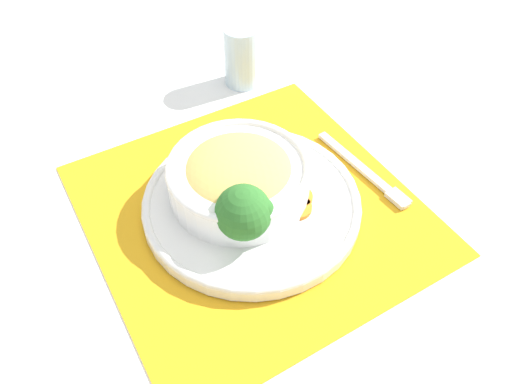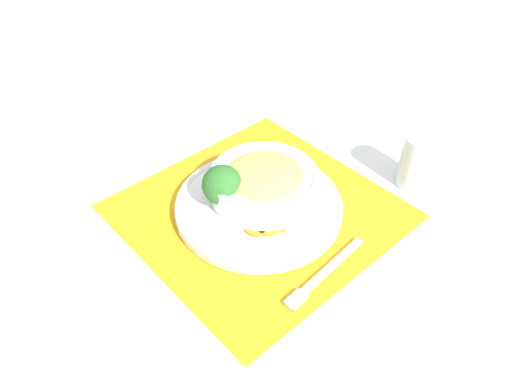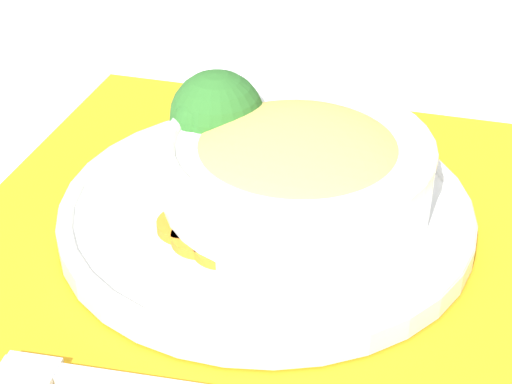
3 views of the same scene
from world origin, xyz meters
name	(u,v)px [view 1 (image 1 of 3)]	position (x,y,z in m)	size (l,w,h in m)	color
ground_plane	(252,209)	(0.00, 0.00, 0.00)	(4.00, 4.00, 0.00)	white
placemat	(252,208)	(0.00, 0.00, 0.00)	(0.46, 0.46, 0.00)	orange
plate	(252,202)	(0.00, 0.00, 0.02)	(0.29, 0.29, 0.02)	white
bowl	(239,176)	(0.01, -0.02, 0.05)	(0.19, 0.19, 0.06)	white
broccoli_floret	(244,213)	(0.03, 0.05, 0.06)	(0.07, 0.07, 0.08)	#84AD5B
carrot_slice_near	(296,207)	(-0.05, 0.04, 0.02)	(0.04, 0.04, 0.01)	orange
carrot_slice_middle	(297,197)	(-0.06, 0.02, 0.02)	(0.04, 0.04, 0.01)	orange
carrot_slice_far	(294,187)	(-0.06, 0.01, 0.02)	(0.04, 0.04, 0.01)	orange
water_glass	(242,59)	(-0.11, -0.28, 0.05)	(0.06, 0.06, 0.10)	silver
fork	(370,174)	(-0.18, 0.02, 0.01)	(0.05, 0.18, 0.01)	silver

